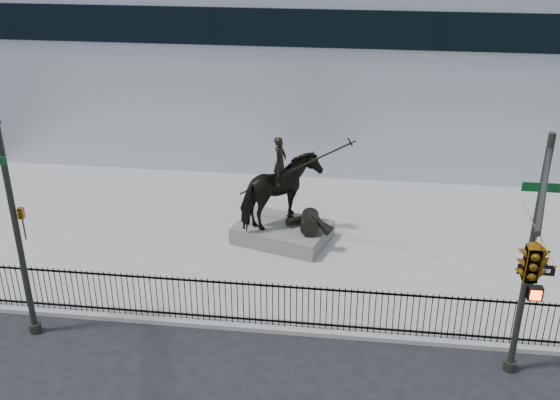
# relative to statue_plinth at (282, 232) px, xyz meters

# --- Properties ---
(ground) EXTENTS (120.00, 120.00, 0.00)m
(ground) POSITION_rel_statue_plinth_xyz_m (0.22, -6.73, -0.47)
(ground) COLOR black
(ground) RESTS_ON ground
(plaza) EXTENTS (30.00, 12.00, 0.15)m
(plaza) POSITION_rel_statue_plinth_xyz_m (0.22, 0.27, -0.39)
(plaza) COLOR gray
(plaza) RESTS_ON ground
(building) EXTENTS (44.00, 14.00, 9.00)m
(building) POSITION_rel_statue_plinth_xyz_m (0.22, 13.27, 4.03)
(building) COLOR #B3BBC4
(building) RESTS_ON ground
(picket_fence) EXTENTS (22.10, 0.10, 1.50)m
(picket_fence) POSITION_rel_statue_plinth_xyz_m (0.22, -5.48, 0.44)
(picket_fence) COLOR black
(picket_fence) RESTS_ON plaza
(statue_plinth) EXTENTS (3.90, 3.20, 0.63)m
(statue_plinth) POSITION_rel_statue_plinth_xyz_m (0.00, 0.00, 0.00)
(statue_plinth) COLOR #54524D
(statue_plinth) RESTS_ON plaza
(equestrian_statue) EXTENTS (4.16, 3.21, 3.66)m
(equestrian_statue) POSITION_rel_statue_plinth_xyz_m (0.06, -0.02, 1.64)
(equestrian_statue) COLOR black
(equestrian_statue) RESTS_ON statue_plinth
(traffic_signal_left) EXTENTS (1.52, 4.84, 7.00)m
(traffic_signal_left) POSITION_rel_statue_plinth_xyz_m (-6.53, -7.36, 3.56)
(traffic_signal_left) COLOR #272A24
(traffic_signal_left) RESTS_ON ground
(traffic_signal_right) EXTENTS (2.17, 6.86, 7.00)m
(traffic_signal_right) POSITION_rel_statue_plinth_xyz_m (6.69, -8.74, 4.38)
(traffic_signal_right) COLOR #272A24
(traffic_signal_right) RESTS_ON ground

